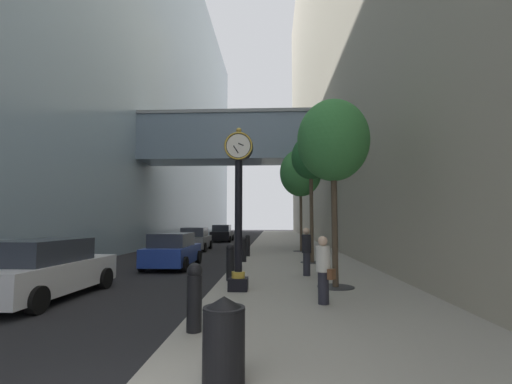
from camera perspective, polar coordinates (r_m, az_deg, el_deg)
ground_plane at (r=29.99m, az=-0.75°, el=-8.75°), size 110.00×110.00×0.00m
sidewalk_right at (r=32.95m, az=4.87°, el=-8.25°), size 6.04×80.00×0.14m
building_block_left at (r=38.50m, az=-19.72°, el=17.78°), size 23.05×80.00×33.44m
building_block_right at (r=38.86m, az=16.90°, el=24.42°), size 9.00×80.00×41.81m
street_clock at (r=10.27m, az=-2.84°, el=-1.21°), size 0.84×0.55×4.73m
bollard_nearest at (r=6.71m, az=-9.92°, el=-16.13°), size 0.29×0.29×1.21m
bollard_third at (r=12.02m, az=-4.17°, el=-11.09°), size 0.29×0.29×1.21m
bollard_fourth at (r=14.70m, az=-2.89°, el=-9.92°), size 0.29×0.29×1.21m
bollard_fifth at (r=17.40m, az=-2.01°, el=-9.12°), size 0.29×0.29×1.21m
bollard_sixth at (r=20.10m, az=-1.37°, el=-8.53°), size 0.29×0.29×1.21m
street_tree_near at (r=11.25m, az=12.33°, el=7.99°), size 2.20×2.20×5.72m
street_tree_mid_near at (r=17.47m, az=8.84°, el=5.35°), size 1.88×1.88×6.15m
street_tree_mid_far at (r=23.67m, az=7.21°, el=3.04°), size 2.74×2.74×6.75m
trash_bin at (r=4.67m, az=-5.22°, el=-22.58°), size 0.53×0.53×1.05m
pedestrian_walking at (r=8.80m, az=10.84°, el=-12.02°), size 0.52×0.49×1.61m
pedestrian_by_clock at (r=13.12m, az=8.16°, el=-9.27°), size 0.39×0.39×1.73m
car_black_near at (r=36.79m, az=-5.51°, el=-6.69°), size 2.19×4.57×1.72m
car_white_mid at (r=11.37m, az=-30.94°, el=-10.74°), size 2.09×4.58×1.62m
car_grey_far at (r=26.04m, az=-9.82°, el=-7.54°), size 2.13×4.10×1.65m
car_blue_trailing at (r=16.73m, az=-13.31°, el=-9.21°), size 2.03×4.23×1.56m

